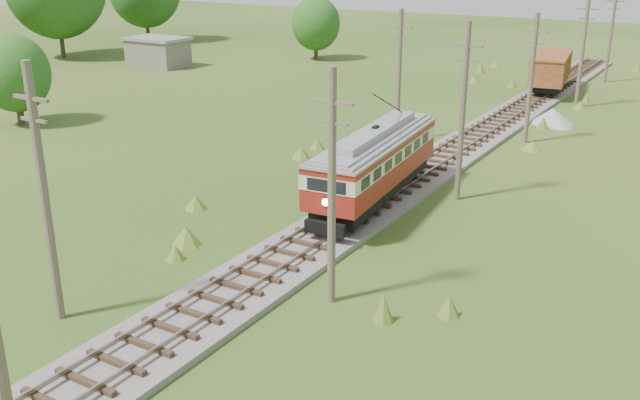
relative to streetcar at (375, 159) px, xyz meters
The scene contains 14 objects.
railbed_main 6.56m from the streetcar, 90.00° to the left, with size 3.60×96.00×0.57m.
streetcar is the anchor object (origin of this frame).
gondola 33.80m from the streetcar, 90.00° to the left, with size 4.08×9.00×2.88m.
gravel_pile 22.67m from the streetcar, 81.65° to the left, with size 3.17×3.36×1.15m.
utility_pole_r_2 10.57m from the streetcar, 71.49° to the right, with size 1.60×0.30×8.60m.
utility_pole_r_3 4.98m from the streetcar, 44.51° to the left, with size 1.60×0.30×9.00m.
utility_pole_r_4 16.52m from the streetcar, 79.47° to the left, with size 1.60×0.30×8.40m.
utility_pole_r_5 29.42m from the streetcar, 83.35° to the left, with size 1.60×0.30×8.90m.
utility_pole_r_6 42.31m from the streetcar, 85.66° to the left, with size 1.60×0.30×8.70m.
utility_pole_l_a 16.54m from the streetcar, 104.84° to the right, with size 1.60×0.30×9.00m.
utility_pole_l_b 13.10m from the streetcar, 110.33° to the left, with size 1.60×0.30×8.60m.
tree_mid_a 48.97m from the streetcar, 124.89° to the left, with size 5.46×5.46×7.03m.
tree_mid_c 30.10m from the streetcar, behind, with size 5.04×5.04×6.49m.
shed 48.35m from the streetcar, 145.84° to the left, with size 6.40×4.40×3.10m.
Camera 1 is at (15.09, -2.26, 12.34)m, focal length 40.00 mm.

